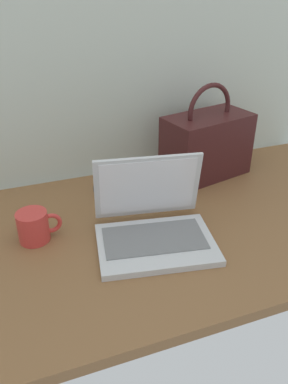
% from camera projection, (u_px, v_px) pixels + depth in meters
% --- Properties ---
extents(desk, '(1.60, 0.76, 0.03)m').
position_uv_depth(desk, '(144.00, 232.00, 1.12)').
color(desk, brown).
rests_on(desk, ground).
extents(laptop, '(0.35, 0.31, 0.22)m').
position_uv_depth(laptop, '(153.00, 224.00, 1.05)').
color(laptop, silver).
rests_on(laptop, desk).
extents(coffee_mug, '(0.12, 0.08, 0.09)m').
position_uv_depth(coffee_mug, '(34.00, 226.00, 1.05)').
color(coffee_mug, red).
rests_on(coffee_mug, desk).
extents(remote_control_near, '(0.12, 0.16, 0.02)m').
position_uv_depth(remote_control_near, '(116.00, 193.00, 1.27)').
color(remote_control_near, '#4C4C51').
rests_on(remote_control_near, desk).
extents(handbag, '(0.33, 0.22, 0.33)m').
position_uv_depth(handbag, '(207.00, 144.00, 1.36)').
color(handbag, '#3F1919').
rests_on(handbag, desk).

